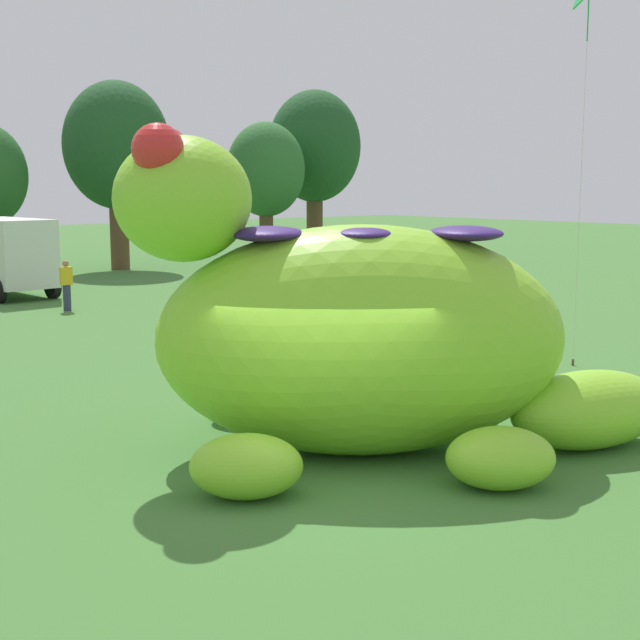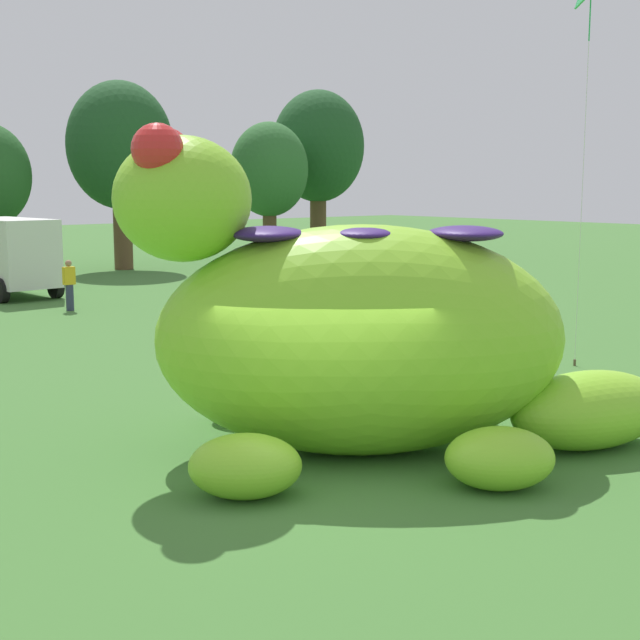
% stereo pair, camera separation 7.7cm
% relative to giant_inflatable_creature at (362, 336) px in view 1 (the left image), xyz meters
% --- Properties ---
extents(ground_plane, '(160.00, 160.00, 0.00)m').
position_rel_giant_inflatable_creature_xyz_m(ground_plane, '(-1.42, -0.71, -1.86)').
color(ground_plane, '#427533').
extents(giant_inflatable_creature, '(9.60, 7.01, 5.09)m').
position_rel_giant_inflatable_creature_xyz_m(giant_inflatable_creature, '(0.00, 0.00, 0.00)').
color(giant_inflatable_creature, '#8CD12D').
rests_on(giant_inflatable_creature, ground).
extents(tree_mid_right, '(5.22, 5.22, 9.26)m').
position_rel_giant_inflatable_creature_xyz_m(tree_mid_right, '(11.73, 30.34, 4.20)').
color(tree_mid_right, brown).
rests_on(tree_mid_right, ground).
extents(tree_right, '(4.29, 4.29, 7.61)m').
position_rel_giant_inflatable_creature_xyz_m(tree_right, '(20.21, 29.44, 3.12)').
color(tree_right, brown).
rests_on(tree_right, ground).
extents(tree_far_right, '(5.52, 5.52, 9.80)m').
position_rel_giant_inflatable_creature_xyz_m(tree_far_right, '(25.29, 31.33, 4.54)').
color(tree_far_right, brown).
rests_on(tree_far_right, ground).
extents(spectator_near_inflatable, '(0.38, 0.26, 1.71)m').
position_rel_giant_inflatable_creature_xyz_m(spectator_near_inflatable, '(3.31, 18.11, -1.01)').
color(spectator_near_inflatable, '#2D334C').
rests_on(spectator_near_inflatable, ground).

